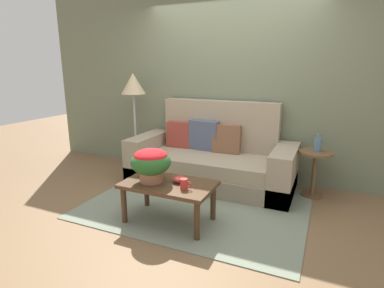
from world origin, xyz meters
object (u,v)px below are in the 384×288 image
coffee_table (169,189)px  side_table (315,166)px  couch (211,160)px  floor_lamp (134,91)px  table_vase (318,144)px  potted_plant (151,162)px  coffee_mug (184,184)px  snack_bowl (179,179)px

coffee_table → side_table: size_ratio=1.61×
coffee_table → couch: bearing=89.6°
couch → side_table: bearing=3.5°
couch → side_table: (1.35, 0.08, 0.08)m
couch → floor_lamp: floor_lamp is taller
couch → coffee_table: 1.25m
side_table → table_vase: table_vase is taller
coffee_table → table_vase: 1.95m
side_table → potted_plant: 2.08m
couch → floor_lamp: bearing=175.6°
coffee_mug → coffee_table: bearing=160.0°
side_table → table_vase: 0.27m
side_table → coffee_table: bearing=-135.4°
side_table → coffee_mug: 1.82m
potted_plant → snack_bowl: potted_plant is taller
coffee_table → table_vase: table_vase is taller
table_vase → snack_bowl: bearing=-134.4°
floor_lamp → table_vase: (2.69, -0.00, -0.56)m
side_table → table_vase: size_ratio=2.66×
table_vase → couch: bearing=-175.7°
snack_bowl → coffee_mug: bearing=-47.5°
coffee_mug → table_vase: 1.85m
coffee_table → potted_plant: 0.34m
couch → potted_plant: size_ratio=5.42×
couch → snack_bowl: size_ratio=15.96×
couch → table_vase: (1.36, 0.10, 0.35)m
coffee_table → side_table: side_table is taller
couch → coffee_table: couch is taller
floor_lamp → snack_bowl: (1.41, -1.30, -0.76)m
side_table → floor_lamp: 2.80m
coffee_table → side_table: (1.36, 1.34, 0.03)m
side_table → coffee_mug: size_ratio=4.79×
coffee_mug → side_table: bearing=51.3°
couch → coffee_mug: 1.36m
potted_plant → side_table: bearing=41.7°
table_vase → potted_plant: bearing=-138.1°
potted_plant → snack_bowl: bearing=18.5°
couch → side_table: size_ratio=3.82×
couch → floor_lamp: (-1.33, 0.10, 0.91)m
coffee_table → potted_plant: (-0.18, -0.04, 0.28)m
floor_lamp → coffee_table: bearing=-45.8°
potted_plant → snack_bowl: size_ratio=2.94×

